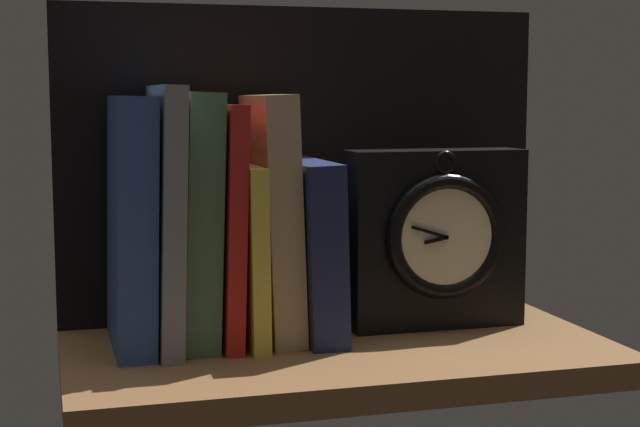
% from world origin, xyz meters
% --- Properties ---
extents(ground_plane, '(0.52, 0.28, 0.03)m').
position_xyz_m(ground_plane, '(0.00, 0.00, -0.01)').
color(ground_plane, brown).
extents(back_panel, '(0.52, 0.01, 0.33)m').
position_xyz_m(back_panel, '(0.00, 0.13, 0.16)').
color(back_panel, black).
rests_on(back_panel, ground_plane).
extents(book_blue_modern, '(0.04, 0.14, 0.24)m').
position_xyz_m(book_blue_modern, '(-0.19, 0.05, 0.12)').
color(book_blue_modern, '#2D4C8E').
rests_on(book_blue_modern, ground_plane).
extents(book_gray_chess, '(0.03, 0.16, 0.25)m').
position_xyz_m(book_gray_chess, '(-0.16, 0.05, 0.12)').
color(book_gray_chess, gray).
rests_on(book_gray_chess, ground_plane).
extents(book_green_romantic, '(0.04, 0.13, 0.24)m').
position_xyz_m(book_green_romantic, '(-0.13, 0.05, 0.12)').
color(book_green_romantic, '#476B44').
rests_on(book_green_romantic, ground_plane).
extents(book_red_requiem, '(0.02, 0.14, 0.23)m').
position_xyz_m(book_red_requiem, '(-0.10, 0.05, 0.11)').
color(book_red_requiem, red).
rests_on(book_red_requiem, ground_plane).
extents(book_yellow_seinlanguage, '(0.02, 0.15, 0.17)m').
position_xyz_m(book_yellow_seinlanguage, '(-0.08, 0.05, 0.09)').
color(book_yellow_seinlanguage, gold).
rests_on(book_yellow_seinlanguage, ground_plane).
extents(book_tan_shortstories, '(0.04, 0.12, 0.24)m').
position_xyz_m(book_tan_shortstories, '(-0.05, 0.05, 0.12)').
color(book_tan_shortstories, tan).
rests_on(book_tan_shortstories, ground_plane).
extents(book_navy_bierce, '(0.04, 0.15, 0.17)m').
position_xyz_m(book_navy_bierce, '(-0.02, 0.05, 0.09)').
color(book_navy_bierce, '#192147').
rests_on(book_navy_bierce, ground_plane).
extents(framed_clock, '(0.18, 0.06, 0.18)m').
position_xyz_m(framed_clock, '(0.12, 0.04, 0.09)').
color(framed_clock, black).
rests_on(framed_clock, ground_plane).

